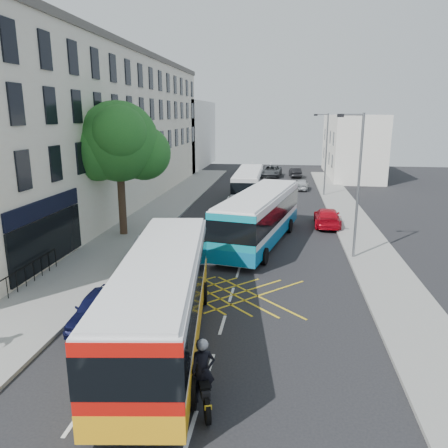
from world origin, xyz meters
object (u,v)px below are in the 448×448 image
(lamp_near, at_px, (357,179))
(distant_car_silver, at_px, (302,184))
(parked_car_blue, at_px, (98,308))
(parked_car_silver, at_px, (152,250))
(bus_far, at_px, (249,184))
(motorbike, at_px, (203,374))
(red_hatchback, at_px, (327,217))
(bus_mid, at_px, (260,217))
(bus_near, at_px, (162,296))
(lamp_far, at_px, (325,150))
(distant_car_grey, at_px, (272,171))
(street_tree, at_px, (118,142))
(distant_car_dark, at_px, (295,172))

(lamp_near, bearing_deg, distant_car_silver, 94.76)
(parked_car_blue, height_order, parked_car_silver, parked_car_silver)
(bus_far, bearing_deg, motorbike, -88.17)
(bus_far, bearing_deg, red_hatchback, -55.55)
(bus_mid, height_order, motorbike, bus_mid)
(lamp_near, xyz_separation_m, bus_near, (-8.18, -10.42, -2.90))
(red_hatchback, bearing_deg, lamp_far, -91.19)
(distant_car_grey, bearing_deg, lamp_far, -63.86)
(parked_car_blue, bearing_deg, bus_near, -19.60)
(street_tree, height_order, red_hatchback, street_tree)
(bus_mid, bearing_deg, distant_car_silver, 92.30)
(lamp_near, height_order, distant_car_silver, lamp_near)
(street_tree, distance_m, lamp_near, 15.10)
(parked_car_silver, height_order, distant_car_grey, parked_car_silver)
(bus_far, relative_size, parked_car_silver, 2.17)
(bus_near, relative_size, motorbike, 5.27)
(bus_near, height_order, red_hatchback, bus_near)
(lamp_near, bearing_deg, lamp_far, 90.00)
(lamp_near, bearing_deg, motorbike, -113.61)
(parked_car_blue, xyz_separation_m, red_hatchback, (10.40, 17.07, 0.03))
(street_tree, xyz_separation_m, lamp_near, (14.71, -2.97, -1.68))
(bus_mid, relative_size, motorbike, 5.37)
(motorbike, xyz_separation_m, red_hatchback, (5.37, 21.49, -0.31))
(bus_near, distance_m, distant_car_grey, 44.24)
(bus_far, xyz_separation_m, parked_car_blue, (-3.77, -26.56, -0.89))
(lamp_near, xyz_separation_m, parked_car_blue, (-11.10, -9.45, -3.98))
(lamp_far, relative_size, bus_mid, 0.66)
(bus_far, relative_size, distant_car_dark, 2.73)
(motorbike, height_order, distant_car_silver, motorbike)
(red_hatchback, bearing_deg, bus_far, -53.02)
(lamp_far, xyz_separation_m, distant_car_grey, (-5.59, 13.73, -3.90))
(bus_near, bearing_deg, distant_car_grey, 79.08)
(lamp_far, height_order, parked_car_silver, lamp_far)
(parked_car_blue, distance_m, distant_car_grey, 43.53)
(distant_car_dark, bearing_deg, distant_car_silver, 87.17)
(parked_car_blue, relative_size, distant_car_silver, 1.07)
(lamp_near, relative_size, red_hatchback, 1.75)
(lamp_far, xyz_separation_m, parked_car_silver, (-11.10, -22.21, -3.84))
(motorbike, xyz_separation_m, parked_car_blue, (-5.03, 4.42, -0.34))
(parked_car_blue, height_order, distant_car_grey, distant_car_grey)
(bus_near, distance_m, parked_car_blue, 3.26)
(red_hatchback, height_order, distant_car_silver, red_hatchback)
(lamp_far, relative_size, parked_car_silver, 1.69)
(bus_mid, xyz_separation_m, parked_car_blue, (-5.67, -11.93, -1.11))
(street_tree, height_order, parked_car_silver, street_tree)
(bus_mid, height_order, parked_car_blue, bus_mid)
(bus_far, bearing_deg, street_tree, -118.07)
(parked_car_silver, bearing_deg, bus_near, -67.79)
(red_hatchback, xyz_separation_m, distant_car_dark, (-1.81, 25.94, -0.04))
(red_hatchback, bearing_deg, street_tree, 20.38)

